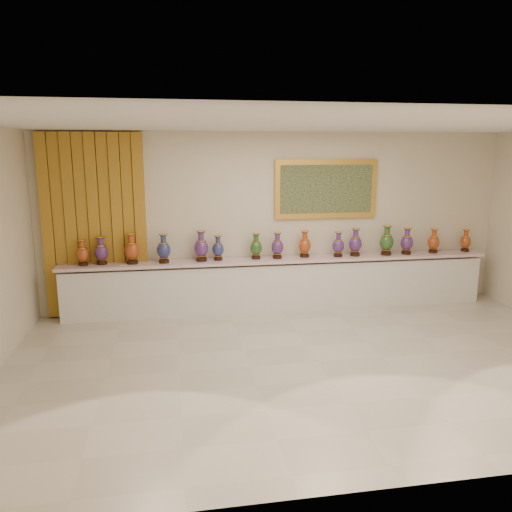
{
  "coord_description": "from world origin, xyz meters",
  "views": [
    {
      "loc": [
        -1.8,
        -5.83,
        2.68
      ],
      "look_at": [
        -0.52,
        1.7,
        1.07
      ],
      "focal_mm": 35.0,
      "sensor_mm": 36.0,
      "label": 1
    }
  ],
  "objects_px": {
    "counter": "(280,284)",
    "vase_0": "(83,254)",
    "vase_2": "(132,250)",
    "vase_1": "(101,252)"
  },
  "relations": [
    {
      "from": "vase_0",
      "to": "vase_1",
      "type": "bearing_deg",
      "value": 6.96
    },
    {
      "from": "vase_0",
      "to": "vase_2",
      "type": "bearing_deg",
      "value": 0.1
    },
    {
      "from": "vase_1",
      "to": "counter",
      "type": "bearing_deg",
      "value": -0.21
    },
    {
      "from": "counter",
      "to": "vase_2",
      "type": "distance_m",
      "value": 2.55
    },
    {
      "from": "counter",
      "to": "vase_0",
      "type": "height_order",
      "value": "vase_0"
    },
    {
      "from": "counter",
      "to": "vase_0",
      "type": "xyz_separation_m",
      "value": [
        -3.22,
        -0.02,
        0.65
      ]
    },
    {
      "from": "counter",
      "to": "vase_2",
      "type": "height_order",
      "value": "vase_2"
    },
    {
      "from": "counter",
      "to": "vase_0",
      "type": "relative_size",
      "value": 17.42
    },
    {
      "from": "vase_0",
      "to": "vase_1",
      "type": "height_order",
      "value": "vase_1"
    },
    {
      "from": "counter",
      "to": "vase_1",
      "type": "relative_size",
      "value": 16.0
    }
  ]
}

